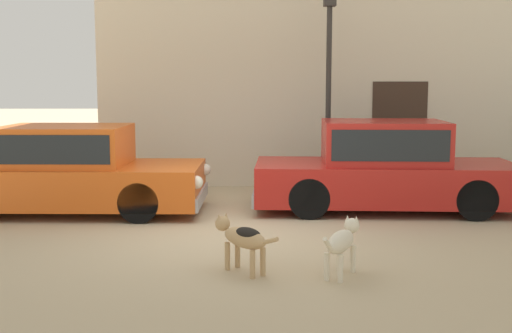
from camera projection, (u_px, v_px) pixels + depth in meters
name	position (u px, v px, depth m)	size (l,w,h in m)	color
ground_plane	(229.00, 231.00, 9.11)	(80.00, 80.00, 0.00)	tan
parked_sedan_nearest	(68.00, 170.00, 10.37)	(4.45, 1.89, 1.40)	#D15619
parked_sedan_second	(385.00, 167.00, 10.53)	(4.46, 1.96, 1.47)	#AD1E19
apartment_block	(478.00, 0.00, 15.58)	(17.16, 6.16, 8.08)	beige
stray_dog_spotted	(342.00, 241.00, 7.03)	(0.54, 0.93, 0.60)	beige
stray_dog_tan	(242.00, 237.00, 7.13)	(0.74, 0.86, 0.61)	tan
street_lamp	(329.00, 65.00, 11.91)	(0.22, 0.22, 3.75)	#2D2B28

